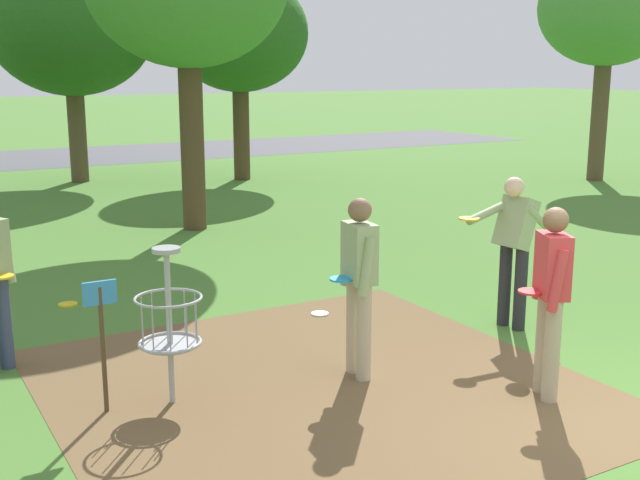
{
  "coord_description": "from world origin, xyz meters",
  "views": [
    {
      "loc": [
        -5.17,
        -3.87,
        2.87
      ],
      "look_at": [
        -0.88,
        3.54,
        1.0
      ],
      "focal_mm": 44.51,
      "sensor_mm": 36.0,
      "label": 1
    }
  ],
  "objects_px": {
    "frisbee_by_tee": "(320,314)",
    "tree_far_center": "(607,9)",
    "tree_far_left": "(239,34)",
    "player_foreground_watching": "(514,242)",
    "player_throwing": "(359,277)",
    "player_waiting_right": "(551,292)",
    "tree_mid_center": "(71,26)",
    "frisbee_mid_grass": "(68,304)",
    "disc_golf_basket": "(162,321)"
  },
  "relations": [
    {
      "from": "disc_golf_basket",
      "to": "frisbee_mid_grass",
      "type": "height_order",
      "value": "disc_golf_basket"
    },
    {
      "from": "player_foreground_watching",
      "to": "player_throwing",
      "type": "distance_m",
      "value": 2.28
    },
    {
      "from": "disc_golf_basket",
      "to": "frisbee_mid_grass",
      "type": "xyz_separation_m",
      "value": [
        -0.06,
        3.41,
        -0.74
      ]
    },
    {
      "from": "frisbee_mid_grass",
      "to": "tree_mid_center",
      "type": "relative_size",
      "value": 0.04
    },
    {
      "from": "tree_far_left",
      "to": "tree_far_center",
      "type": "relative_size",
      "value": 0.9
    },
    {
      "from": "disc_golf_basket",
      "to": "tree_far_center",
      "type": "height_order",
      "value": "tree_far_center"
    },
    {
      "from": "player_foreground_watching",
      "to": "player_throwing",
      "type": "height_order",
      "value": "same"
    },
    {
      "from": "player_foreground_watching",
      "to": "tree_mid_center",
      "type": "xyz_separation_m",
      "value": [
        -1.33,
        14.23,
        2.88
      ]
    },
    {
      "from": "player_throwing",
      "to": "tree_far_center",
      "type": "relative_size",
      "value": 0.3
    },
    {
      "from": "frisbee_by_tee",
      "to": "tree_mid_center",
      "type": "xyz_separation_m",
      "value": [
        0.28,
        12.75,
        3.85
      ]
    },
    {
      "from": "player_throwing",
      "to": "tree_mid_center",
      "type": "relative_size",
      "value": 0.3
    },
    {
      "from": "frisbee_mid_grass",
      "to": "tree_far_left",
      "type": "bearing_deg",
      "value": 54.45
    },
    {
      "from": "frisbee_by_tee",
      "to": "tree_far_center",
      "type": "distance_m",
      "value": 14.14
    },
    {
      "from": "frisbee_by_tee",
      "to": "tree_mid_center",
      "type": "distance_m",
      "value": 13.33
    },
    {
      "from": "frisbee_mid_grass",
      "to": "tree_far_left",
      "type": "xyz_separation_m",
      "value": [
        6.55,
        9.17,
        3.68
      ]
    },
    {
      "from": "tree_far_left",
      "to": "player_foreground_watching",
      "type": "bearing_deg",
      "value": -101.01
    },
    {
      "from": "disc_golf_basket",
      "to": "tree_mid_center",
      "type": "bearing_deg",
      "value": 79.21
    },
    {
      "from": "disc_golf_basket",
      "to": "frisbee_by_tee",
      "type": "height_order",
      "value": "disc_golf_basket"
    },
    {
      "from": "player_waiting_right",
      "to": "disc_golf_basket",
      "type": "bearing_deg",
      "value": 152.62
    },
    {
      "from": "disc_golf_basket",
      "to": "frisbee_by_tee",
      "type": "relative_size",
      "value": 6.68
    },
    {
      "from": "player_foreground_watching",
      "to": "frisbee_mid_grass",
      "type": "relative_size",
      "value": 7.39
    },
    {
      "from": "player_throwing",
      "to": "frisbee_by_tee",
      "type": "relative_size",
      "value": 8.22
    },
    {
      "from": "tree_mid_center",
      "to": "tree_far_center",
      "type": "bearing_deg",
      "value": -28.97
    },
    {
      "from": "disc_golf_basket",
      "to": "player_foreground_watching",
      "type": "xyz_separation_m",
      "value": [
        4.05,
        0.04,
        0.23
      ]
    },
    {
      "from": "player_waiting_right",
      "to": "tree_far_center",
      "type": "height_order",
      "value": "tree_far_center"
    },
    {
      "from": "frisbee_by_tee",
      "to": "frisbee_mid_grass",
      "type": "height_order",
      "value": "same"
    },
    {
      "from": "frisbee_mid_grass",
      "to": "disc_golf_basket",
      "type": "bearing_deg",
      "value": -88.91
    },
    {
      "from": "tree_mid_center",
      "to": "tree_far_center",
      "type": "height_order",
      "value": "tree_far_center"
    },
    {
      "from": "frisbee_mid_grass",
      "to": "tree_mid_center",
      "type": "height_order",
      "value": "tree_mid_center"
    },
    {
      "from": "player_throwing",
      "to": "frisbee_by_tee",
      "type": "height_order",
      "value": "player_throwing"
    },
    {
      "from": "player_throwing",
      "to": "tree_mid_center",
      "type": "bearing_deg",
      "value": 86.37
    },
    {
      "from": "frisbee_mid_grass",
      "to": "tree_mid_center",
      "type": "xyz_separation_m",
      "value": [
        2.78,
        10.86,
        3.85
      ]
    },
    {
      "from": "frisbee_by_tee",
      "to": "tree_far_left",
      "type": "distance_m",
      "value": 12.34
    },
    {
      "from": "player_waiting_right",
      "to": "frisbee_mid_grass",
      "type": "xyz_separation_m",
      "value": [
        -3.04,
        4.95,
        -0.96
      ]
    },
    {
      "from": "player_waiting_right",
      "to": "frisbee_mid_grass",
      "type": "relative_size",
      "value": 7.39
    },
    {
      "from": "frisbee_by_tee",
      "to": "tree_far_left",
      "type": "relative_size",
      "value": 0.04
    },
    {
      "from": "tree_far_left",
      "to": "player_waiting_right",
      "type": "bearing_deg",
      "value": -103.97
    },
    {
      "from": "disc_golf_basket",
      "to": "tree_far_center",
      "type": "relative_size",
      "value": 0.24
    },
    {
      "from": "tree_mid_center",
      "to": "tree_far_left",
      "type": "xyz_separation_m",
      "value": [
        3.77,
        -1.69,
        -0.18
      ]
    },
    {
      "from": "tree_mid_center",
      "to": "tree_far_center",
      "type": "distance_m",
      "value": 13.29
    },
    {
      "from": "frisbee_by_tee",
      "to": "frisbee_mid_grass",
      "type": "bearing_deg",
      "value": 142.94
    },
    {
      "from": "tree_mid_center",
      "to": "frisbee_mid_grass",
      "type": "bearing_deg",
      "value": -104.37
    },
    {
      "from": "disc_golf_basket",
      "to": "tree_far_left",
      "type": "height_order",
      "value": "tree_far_left"
    },
    {
      "from": "frisbee_by_tee",
      "to": "tree_far_center",
      "type": "xyz_separation_m",
      "value": [
        11.9,
        6.32,
        4.27
      ]
    },
    {
      "from": "player_throwing",
      "to": "frisbee_mid_grass",
      "type": "bearing_deg",
      "value": 116.59
    },
    {
      "from": "tree_far_center",
      "to": "player_foreground_watching",
      "type": "bearing_deg",
      "value": -142.83
    },
    {
      "from": "player_waiting_right",
      "to": "tree_far_left",
      "type": "bearing_deg",
      "value": 76.03
    },
    {
      "from": "player_throwing",
      "to": "player_waiting_right",
      "type": "bearing_deg",
      "value": -46.23
    },
    {
      "from": "player_throwing",
      "to": "player_waiting_right",
      "type": "height_order",
      "value": "same"
    },
    {
      "from": "player_waiting_right",
      "to": "tree_mid_center",
      "type": "xyz_separation_m",
      "value": [
        -0.26,
        15.81,
        2.9
      ]
    }
  ]
}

